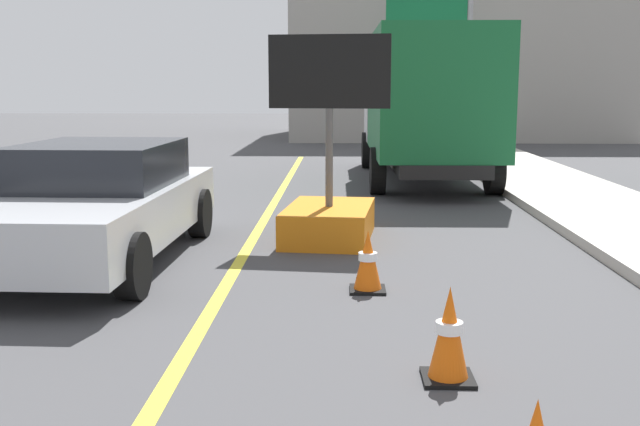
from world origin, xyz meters
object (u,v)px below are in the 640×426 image
Objects in this scene: box_truck at (425,101)px; pickup_car at (96,202)px; arrow_board_trailer at (329,204)px; traffic_cone_far_lane at (449,335)px; traffic_cone_curbside at (368,261)px; highway_guide_sign at (445,43)px.

box_truck is 9.04m from pickup_car.
traffic_cone_far_lane is at bearing -79.35° from arrow_board_trailer.
box_truck is 11.36m from traffic_cone_far_lane.
box_truck is at bearing 58.83° from pickup_car.
arrow_board_trailer reaches higher than pickup_car.
traffic_cone_far_lane is (3.62, -3.54, -0.36)m from pickup_car.
traffic_cone_curbside is (-1.51, -8.93, -1.42)m from box_truck.
traffic_cone_far_lane is 1.08× the size of traffic_cone_curbside.
traffic_cone_far_lane is at bearing -78.08° from traffic_cone_curbside.
box_truck is 1.47× the size of highway_guide_sign.
traffic_cone_far_lane is (-2.54, -19.63, -3.09)m from highway_guide_sign.
box_truck reaches higher than pickup_car.
traffic_cone_curbside is (-0.49, 2.30, -0.03)m from traffic_cone_far_lane.
box_truck is 9.17m from traffic_cone_curbside.
pickup_car is at bearing -153.56° from arrow_board_trailer.
box_truck is at bearing -100.24° from highway_guide_sign.
pickup_car reaches higher than traffic_cone_far_lane.
arrow_board_trailer is 2.63m from traffic_cone_curbside.
pickup_car is at bearing -121.17° from box_truck.
arrow_board_trailer is 6.75m from box_truck.
arrow_board_trailer is 0.58× the size of pickup_car.
traffic_cone_curbside is (0.43, -2.59, -0.17)m from arrow_board_trailer.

